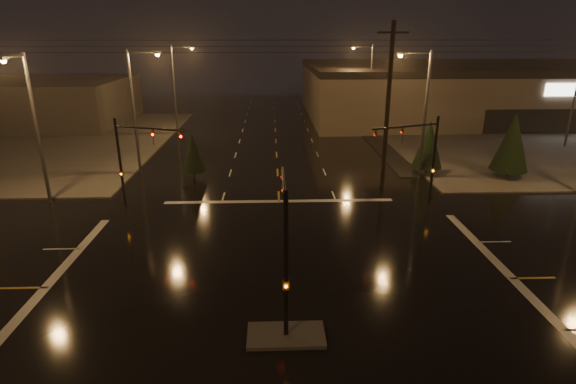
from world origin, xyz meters
name	(u,v)px	position (x,y,z in m)	size (l,w,h in m)	color
ground	(283,283)	(0.00, 0.00, 0.00)	(140.00, 140.00, 0.00)	black
sidewalk_ne	(542,138)	(30.00, 30.00, 0.06)	(36.00, 36.00, 0.12)	#44423D
median_island	(286,335)	(0.00, -4.00, 0.07)	(3.00, 1.60, 0.15)	#44423D
stop_bar_far	(279,201)	(0.00, 11.00, 0.01)	(16.00, 0.50, 0.01)	beige
retail_building	(518,88)	(35.00, 45.99, 3.84)	(60.20, 28.30, 7.20)	#69594B
commercial_block	(7,102)	(-35.00, 42.00, 2.80)	(30.00, 18.00, 5.60)	#443E3C
signal_mast_median	(285,238)	(0.00, -3.07, 3.75)	(0.25, 4.59, 6.00)	black
signal_mast_ne	(422,150)	(9.50, 10.14, 3.79)	(4.84, 1.86, 6.00)	black
signal_mast_nw	(133,153)	(-9.50, 10.14, 3.79)	(4.84, 1.86, 6.00)	black
streetlight_1	(137,104)	(-11.18, 18.00, 5.80)	(2.77, 0.32, 10.00)	#38383A
streetlight_2	(176,84)	(-11.18, 34.00, 5.80)	(2.77, 0.32, 10.00)	#38383A
streetlight_3	(422,107)	(11.18, 16.00, 5.80)	(2.77, 0.32, 10.00)	#38383A
streetlight_4	(368,81)	(11.18, 36.00, 5.80)	(2.77, 0.32, 10.00)	#38383A
streetlight_5	(33,120)	(-16.00, 11.18, 5.80)	(0.32, 2.77, 10.00)	#38383A
utility_pole_1	(388,106)	(8.00, 14.00, 6.13)	(2.20, 0.32, 12.00)	black
conifer_0	(429,144)	(12.37, 16.93, 2.60)	(2.44, 2.44, 4.51)	black
conifer_1	(512,142)	(18.66, 15.76, 2.99)	(2.93, 2.93, 5.28)	black
conifer_3	(193,153)	(-6.74, 16.38, 2.21)	(1.94, 1.94, 3.73)	black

